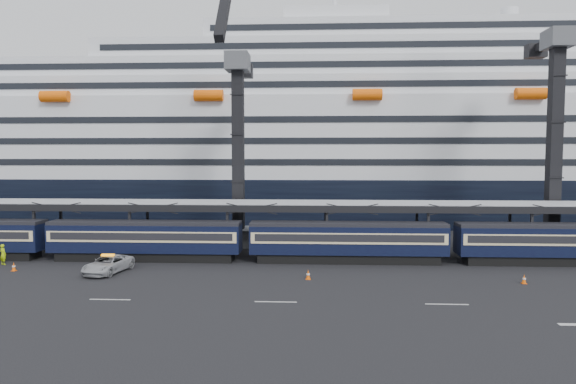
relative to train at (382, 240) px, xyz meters
name	(u,v)px	position (x,y,z in m)	size (l,w,h in m)	color
ground	(460,290)	(4.65, -10.00, -2.20)	(260.00, 260.00, 0.00)	black
train	(382,240)	(0.00, 0.00, 0.00)	(133.05, 3.00, 4.05)	black
canopy	(423,205)	(4.65, 4.00, 3.05)	(130.00, 6.25, 5.53)	#9FA3A8
cruise_ship	(376,144)	(3.57, 35.99, 10.14)	(214.09, 28.84, 34.00)	black
crane_dark_near	(238,142)	(-15.35, 8.59, 9.73)	(4.50, 17.75, 35.08)	#45484C
crane_dark_mid	(557,128)	(19.65, 7.59, 11.16)	(4.50, 18.24, 39.64)	#45484C
pickup_truck	(108,264)	(-24.90, -5.60, -1.44)	(2.52, 5.46, 1.52)	#A1A4A8
worker	(3,254)	(-36.28, -2.74, -1.22)	(0.72, 0.47, 1.97)	#AFD60B
traffic_cone_b	(14,267)	(-33.71, -5.30, -1.81)	(0.40, 0.40, 0.80)	#FF5E08
traffic_cone_c	(308,274)	(-7.12, -7.15, -1.79)	(0.41, 0.41, 0.83)	#FF5E08
traffic_cone_d	(524,279)	(10.43, -7.75, -1.82)	(0.39, 0.39, 0.77)	#FF5E08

